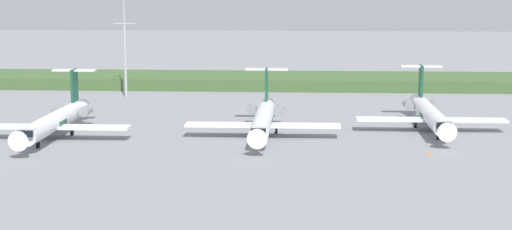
{
  "coord_description": "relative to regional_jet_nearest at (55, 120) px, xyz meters",
  "views": [
    {
      "loc": [
        7.08,
        -112.69,
        22.24
      ],
      "look_at": [
        0.0,
        5.62,
        3.0
      ],
      "focal_mm": 56.45,
      "sensor_mm": 36.0,
      "label": 1
    }
  ],
  "objects": [
    {
      "name": "regional_jet_third",
      "position": [
        55.98,
        9.65,
        0.0
      ],
      "size": [
        22.81,
        31.0,
        9.0
      ],
      "color": "white",
      "rests_on": "ground"
    },
    {
      "name": "ground_plane",
      "position": [
        29.37,
        28.17,
        -2.54
      ],
      "size": [
        500.0,
        500.0,
        0.0
      ],
      "primitive_type": "plane",
      "color": "gray"
    },
    {
      "name": "regional_jet_nearest",
      "position": [
        0.0,
        0.0,
        0.0
      ],
      "size": [
        22.81,
        31.0,
        9.0
      ],
      "color": "white",
      "rests_on": "ground"
    },
    {
      "name": "safety_cone_front_marker",
      "position": [
        53.02,
        -9.11,
        -2.26
      ],
      "size": [
        0.44,
        0.44,
        0.55
      ],
      "primitive_type": "cone",
      "color": "orange",
      "rests_on": "ground"
    },
    {
      "name": "antenna_mast",
      "position": [
        0.98,
        42.98,
        6.82
      ],
      "size": [
        4.4,
        0.5,
        22.51
      ],
      "color": "#B2B2B7",
      "rests_on": "ground"
    },
    {
      "name": "grass_berm",
      "position": [
        29.37,
        62.13,
        -1.31
      ],
      "size": [
        320.0,
        20.0,
        2.46
      ],
      "primitive_type": "cube",
      "color": "#426033",
      "rests_on": "ground"
    },
    {
      "name": "regional_jet_second",
      "position": [
        30.48,
        3.28,
        0.0
      ],
      "size": [
        22.81,
        31.0,
        9.0
      ],
      "color": "white",
      "rests_on": "ground"
    }
  ]
}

